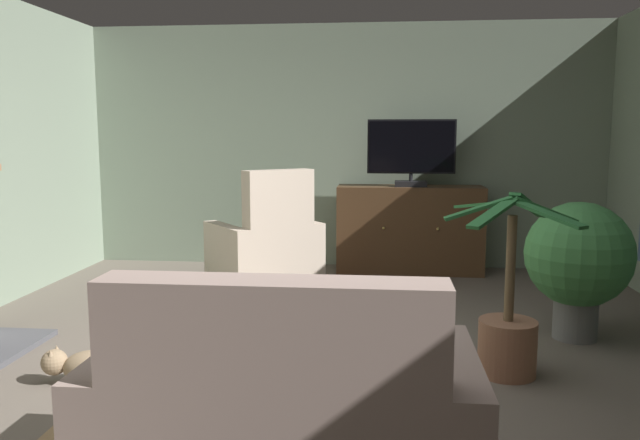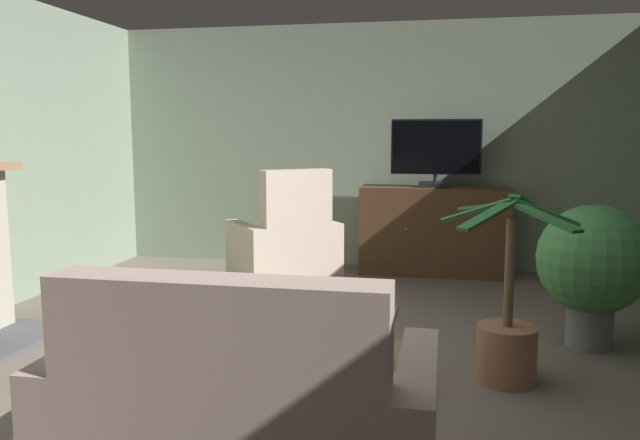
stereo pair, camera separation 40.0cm
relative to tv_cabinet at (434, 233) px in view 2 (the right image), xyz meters
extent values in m
cube|color=#665B51|center=(-0.74, -3.09, -0.47)|extent=(6.41, 7.38, 0.04)
cube|color=gray|center=(-0.74, 0.35, 0.91)|extent=(6.41, 0.10, 2.73)
cube|color=#8E704C|center=(-0.99, -3.36, -0.45)|extent=(2.00, 2.01, 0.01)
cube|color=#352315|center=(0.00, 0.00, -0.42)|extent=(1.52, 0.42, 0.06)
cube|color=#4C331E|center=(0.00, 0.00, 0.02)|extent=(1.58, 0.48, 0.95)
sphere|color=tan|center=(-0.28, -0.25, 0.07)|extent=(0.03, 0.03, 0.03)
sphere|color=tan|center=(0.28, -0.25, 0.07)|extent=(0.03, 0.03, 0.03)
cube|color=black|center=(0.00, -0.05, 0.53)|extent=(0.34, 0.20, 0.06)
cylinder|color=black|center=(0.00, -0.05, 0.60)|extent=(0.04, 0.04, 0.08)
cube|color=black|center=(0.00, -0.05, 0.92)|extent=(0.94, 0.05, 0.58)
cube|color=black|center=(0.00, -0.08, 0.92)|extent=(0.90, 0.01, 0.54)
cube|color=brown|center=(-0.68, -3.23, -0.02)|extent=(1.03, 0.60, 0.03)
cylinder|color=brown|center=(-0.22, -3.00, -0.24)|extent=(0.04, 0.04, 0.41)
cylinder|color=brown|center=(-1.14, -2.98, -0.24)|extent=(0.04, 0.04, 0.41)
cylinder|color=brown|center=(-0.23, -3.47, -0.24)|extent=(0.04, 0.04, 0.41)
cylinder|color=brown|center=(-1.15, -3.45, -0.24)|extent=(0.04, 0.04, 0.41)
cube|color=black|center=(-0.78, -3.19, 0.00)|extent=(0.17, 0.14, 0.02)
cube|color=#A3897F|center=(-0.68, -4.80, 0.27)|extent=(1.23, 0.20, 0.60)
cube|color=#A3897F|center=(-1.37, -4.47, -0.13)|extent=(0.15, 0.86, 0.64)
cube|color=#A3897F|center=(0.01, -4.47, -0.13)|extent=(0.15, 0.86, 0.64)
cube|color=slate|center=(-0.71, -4.60, 0.09)|extent=(0.36, 0.13, 0.36)
cube|color=#C6B29E|center=(-1.46, -0.83, -0.23)|extent=(1.03, 1.05, 0.45)
cube|color=#C6B29E|center=(-1.27, -1.07, 0.36)|extent=(0.65, 0.56, 0.73)
cube|color=#C6B29E|center=(-1.78, -1.08, -0.13)|extent=(0.60, 0.71, 0.65)
cube|color=#C6B29E|center=(-1.15, -0.58, -0.13)|extent=(0.60, 0.71, 0.65)
cylinder|color=slate|center=(1.14, -2.18, -0.31)|extent=(0.32, 0.32, 0.29)
sphere|color=#3D7F42|center=(1.14, -2.18, 0.19)|extent=(0.78, 0.78, 0.78)
cylinder|color=#99664C|center=(0.50, -2.96, -0.28)|extent=(0.36, 0.36, 0.35)
cylinder|color=brown|center=(0.50, -2.96, 0.23)|extent=(0.06, 0.06, 0.67)
cube|color=#235B2D|center=(0.69, -2.96, 0.61)|extent=(0.38, 0.08, 0.16)
cube|color=#235B2D|center=(0.64, -2.77, 0.61)|extent=(0.33, 0.41, 0.20)
cube|color=#235B2D|center=(0.36, -2.72, 0.61)|extent=(0.34, 0.50, 0.11)
cube|color=#235B2D|center=(0.28, -2.97, 0.61)|extent=(0.41, 0.10, 0.15)
cube|color=#235B2D|center=(0.34, -3.17, 0.61)|extent=(0.37, 0.47, 0.14)
cube|color=#235B2D|center=(0.64, -3.18, 0.61)|extent=(0.36, 0.48, 0.12)
ellipsoid|color=#937A5B|center=(-2.04, -3.37, -0.35)|extent=(0.38, 0.24, 0.21)
sphere|color=#937A5B|center=(-2.28, -3.39, -0.31)|extent=(0.16, 0.16, 0.16)
cone|color=#937A5B|center=(-2.27, -3.43, -0.24)|extent=(0.04, 0.04, 0.04)
cone|color=#937A5B|center=(-2.28, -3.35, -0.24)|extent=(0.04, 0.04, 0.04)
cylinder|color=#937A5B|center=(-1.76, -3.39, -0.39)|extent=(0.22, 0.05, 0.07)
camera|label=1|loc=(-0.31, -6.89, 1.07)|focal=35.40mm
camera|label=2|loc=(0.09, -6.83, 1.07)|focal=35.40mm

